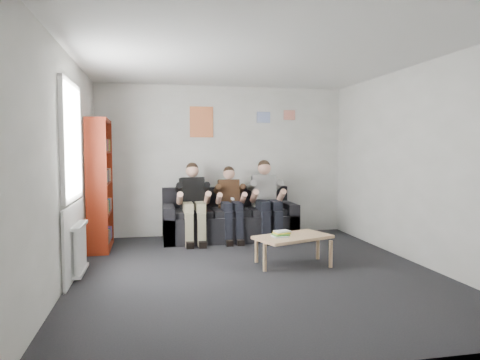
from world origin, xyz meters
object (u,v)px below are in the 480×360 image
at_px(bookshelf, 100,185).
at_px(person_middle, 231,203).
at_px(person_left, 193,203).
at_px(sofa, 229,220).
at_px(coffee_table, 293,239).
at_px(person_right, 267,200).

relative_size(bookshelf, person_middle, 1.60).
xyz_separation_m(bookshelf, person_middle, (2.09, 0.20, -0.37)).
height_order(bookshelf, person_left, bookshelf).
relative_size(sofa, person_left, 1.70).
height_order(coffee_table, person_right, person_right).
bearing_deg(sofa, person_middle, -90.00).
xyz_separation_m(sofa, person_middle, (0.00, -0.20, 0.33)).
distance_m(sofa, person_middle, 0.38).
distance_m(sofa, person_right, 0.76).
bearing_deg(coffee_table, person_left, 125.03).
bearing_deg(person_left, sofa, 9.42).
distance_m(coffee_table, person_right, 1.71).
xyz_separation_m(bookshelf, person_left, (1.46, 0.19, -0.34)).
xyz_separation_m(person_middle, person_right, (0.63, -0.01, 0.04)).
bearing_deg(person_middle, person_right, 3.07).
relative_size(person_middle, person_right, 0.92).
distance_m(bookshelf, person_right, 2.75).
bearing_deg(bookshelf, person_middle, 4.62).
xyz_separation_m(bookshelf, coffee_table, (2.63, -1.49, -0.66)).
bearing_deg(person_middle, coffee_table, -68.48).
relative_size(person_left, person_middle, 1.05).
distance_m(sofa, bookshelf, 2.24).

